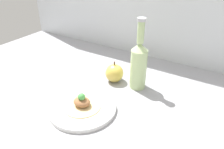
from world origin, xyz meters
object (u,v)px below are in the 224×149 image
Objects in this scene: plated_food at (82,103)px; cider_bottle at (139,63)px; plate at (82,107)px; apple at (114,73)px.

cider_bottle reaches higher than plated_food.
plate is 29.01cm from cider_bottle.
plated_food is at bearing -90.00° from plate.
plate is 24.04cm from apple.
apple is (-10.90, -1.24, -7.18)cm from cider_bottle.
plate is at bearing -88.76° from apple.
apple is (-0.52, 23.84, 0.98)cm from plated_food.
plate is 0.83× the size of cider_bottle.
plated_food reaches higher than plate.
apple is at bearing 91.24° from plate.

